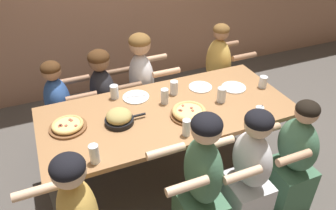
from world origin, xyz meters
TOP-DOWN VIEW (x-y plane):
  - ground_plane at (0.00, 0.00)m, footprint 18.00×18.00m
  - dining_table at (0.00, 0.00)m, footprint 2.12×0.95m
  - pizza_board_main at (0.13, -0.14)m, footprint 0.31×0.31m
  - pizza_board_second at (-0.81, 0.07)m, footprint 0.29×0.29m
  - skillet_bowl at (-0.43, -0.02)m, footprint 0.33×0.23m
  - empty_plate_a at (-0.19, 0.29)m, footprint 0.24×0.24m
  - empty_plate_b at (0.42, 0.22)m, footprint 0.22×0.22m
  - empty_plate_c at (0.71, 0.09)m, footprint 0.23×0.23m
  - cocktail_glass_blue at (0.65, -0.37)m, footprint 0.07×0.07m
  - drinking_glass_a at (0.02, 0.11)m, footprint 0.07×0.07m
  - drinking_glass_b at (0.96, 0.01)m, footprint 0.07×0.07m
  - drinking_glass_c at (0.00, -0.36)m, footprint 0.06×0.06m
  - drinking_glass_d at (0.15, 0.22)m, footprint 0.07×0.07m
  - drinking_glass_e at (-0.70, -0.38)m, footprint 0.07×0.07m
  - drinking_glass_f at (0.48, -0.06)m, footprint 0.08×0.08m
  - drinking_glass_g at (-0.36, 0.36)m, footprint 0.07×0.07m
  - diner_near_right at (0.80, -0.69)m, footprint 0.51×0.40m
  - diner_near_midright at (0.37, -0.69)m, footprint 0.51×0.40m
  - diner_far_center at (0.00, 0.69)m, footprint 0.51×0.40m
  - diner_far_left at (-0.83, 0.69)m, footprint 0.51×0.40m
  - diner_near_center at (-0.03, -0.69)m, footprint 0.51×0.40m
  - diner_far_midleft at (-0.40, 0.69)m, footprint 0.51×0.40m
  - diner_far_right at (0.90, 0.69)m, footprint 0.51×0.40m

SIDE VIEW (x-z plane):
  - ground_plane at x=0.00m, z-range 0.00..0.00m
  - diner_far_left at x=-0.83m, z-range -0.05..1.00m
  - diner_near_right at x=0.80m, z-range -0.05..1.00m
  - diner_near_midright at x=0.37m, z-range -0.04..1.04m
  - diner_far_midleft at x=-0.40m, z-range -0.04..1.04m
  - diner_far_right at x=0.90m, z-range -0.06..1.09m
  - diner_near_center at x=-0.03m, z-range -0.04..1.12m
  - diner_far_center at x=0.00m, z-range -0.04..1.14m
  - dining_table at x=0.00m, z-range 0.30..1.06m
  - empty_plate_a at x=-0.19m, z-range 0.75..0.77m
  - empty_plate_c at x=0.71m, z-range 0.75..0.77m
  - empty_plate_b at x=0.42m, z-range 0.75..0.77m
  - pizza_board_second at x=-0.81m, z-range 0.75..0.81m
  - pizza_board_main at x=0.13m, z-range 0.76..0.82m
  - cocktail_glass_blue at x=0.65m, z-range 0.74..0.85m
  - drinking_glass_b at x=0.96m, z-range 0.75..0.86m
  - skillet_bowl at x=-0.43m, z-range 0.74..0.87m
  - drinking_glass_d at x=0.15m, z-range 0.75..0.87m
  - drinking_glass_c at x=0.00m, z-range 0.75..0.88m
  - drinking_glass_f at x=0.48m, z-range 0.75..0.88m
  - drinking_glass_g at x=-0.36m, z-range 0.75..0.88m
  - drinking_glass_e at x=-0.70m, z-range 0.75..0.89m
  - drinking_glass_a at x=0.02m, z-range 0.75..0.89m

